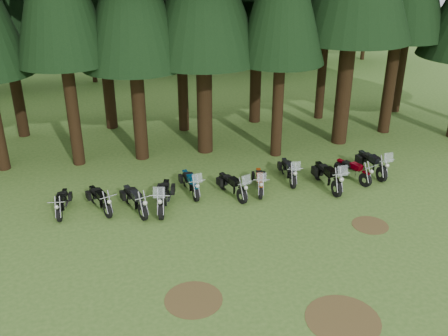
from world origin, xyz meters
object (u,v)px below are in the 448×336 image
Objects in this scene: motorcycle_10 at (372,164)px; motorcycle_2 at (135,201)px; motorcycle_0 at (62,203)px; motorcycle_4 at (190,184)px; motorcycle_8 at (328,177)px; motorcycle_1 at (100,200)px; motorcycle_7 at (289,171)px; motorcycle_9 at (352,171)px; motorcycle_6 at (259,182)px; motorcycle_3 at (164,197)px; motorcycle_5 at (232,186)px.

motorcycle_2 is at bearing -179.49° from motorcycle_10.
motorcycle_2 reaches higher than motorcycle_0.
motorcycle_10 reaches higher than motorcycle_4.
motorcycle_10 is (2.62, 0.77, -0.02)m from motorcycle_8.
motorcycle_1 is 0.92× the size of motorcycle_2.
motorcycle_2 is 0.89× the size of motorcycle_8.
motorcycle_8 is (9.78, -0.61, 0.08)m from motorcycle_1.
motorcycle_9 is (2.82, -0.72, -0.01)m from motorcycle_7.
motorcycle_8 is (8.42, -0.13, 0.06)m from motorcycle_2.
motorcycle_6 is at bearing -12.24° from motorcycle_2.
motorcycle_3 reaches higher than motorcycle_7.
motorcycle_9 is (11.21, -0.20, 0.01)m from motorcycle_1.
motorcycle_5 is 1.28m from motorcycle_6.
motorcycle_1 is 0.98× the size of motorcycle_9.
motorcycle_3 is 7.25m from motorcycle_8.
motorcycle_10 reaches higher than motorcycle_5.
motorcycle_0 is 7.00m from motorcycle_5.
motorcycle_0 is 8.26m from motorcycle_6.
motorcycle_5 is 1.05× the size of motorcycle_6.
motorcycle_6 is (8.25, -0.29, 0.04)m from motorcycle_0.
motorcycle_0 is 12.69m from motorcycle_9.
motorcycle_10 is at bearing -12.80° from motorcycle_2.
motorcycle_2 is 2.65m from motorcycle_4.
motorcycle_0 is at bearing 177.73° from motorcycle_4.
motorcycle_3 is (4.00, -0.76, 0.11)m from motorcycle_0.
motorcycle_5 is (6.98, -0.43, 0.06)m from motorcycle_0.
motorcycle_4 reaches higher than motorcycle_1.
motorcycle_8 is 1.03× the size of motorcycle_10.
motorcycle_5 is at bearing 4.98° from motorcycle_0.
motorcycle_5 is 0.88× the size of motorcycle_8.
motorcycle_7 is 4.03m from motorcycle_10.
motorcycle_3 is 1.68m from motorcycle_4.
motorcycle_7 reaches higher than motorcycle_0.
motorcycle_0 is at bearing 159.12° from motorcycle_9.
motorcycle_3 is at bearing 170.03° from motorcycle_5.
motorcycle_4 is 6.04m from motorcycle_8.
motorcycle_5 is 1.05× the size of motorcycle_9.
motorcycle_5 reaches higher than motorcycle_6.
motorcycle_3 is 3.00m from motorcycle_5.
motorcycle_4 is at bearing -176.02° from motorcycle_6.
motorcycle_6 is 5.63m from motorcycle_10.
motorcycle_8 is at bearing 15.97° from motorcycle_3.
motorcycle_8 reaches higher than motorcycle_9.
motorcycle_1 is 0.85× the size of motorcycle_10.
motorcycle_2 reaches higher than motorcycle_9.
motorcycle_10 is at bearing 15.25° from motorcycle_8.
motorcycle_2 is 0.92× the size of motorcycle_10.
motorcycle_1 is 0.84× the size of motorcycle_3.
motorcycle_6 reaches higher than motorcycle_2.
motorcycle_10 is at bearing 8.47° from motorcycle_0.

